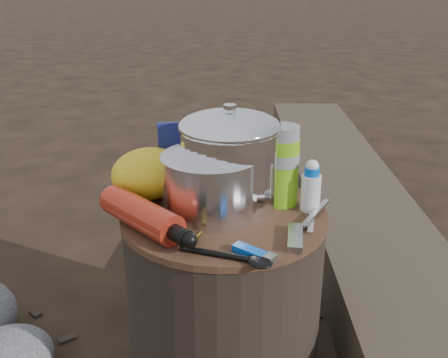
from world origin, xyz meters
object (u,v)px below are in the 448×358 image
object	(u,v)px
fuel_bottle	(142,215)
travel_mug	(242,157)
camping_pot	(230,159)
log_main	(343,193)
thermos	(282,166)
stump	(224,292)

from	to	relation	value
fuel_bottle	travel_mug	bearing A→B (deg)	7.64
fuel_bottle	travel_mug	size ratio (longest dim) A/B	2.14
travel_mug	camping_pot	bearing A→B (deg)	-121.63
log_main	travel_mug	bearing A→B (deg)	-122.84
fuel_bottle	thermos	world-z (taller)	thermos
stump	travel_mug	size ratio (longest dim) A/B	3.58
camping_pot	thermos	world-z (taller)	camping_pot
log_main	fuel_bottle	size ratio (longest dim) A/B	7.88
camping_pot	fuel_bottle	bearing A→B (deg)	-165.01
thermos	travel_mug	size ratio (longest dim) A/B	1.44
thermos	travel_mug	bearing A→B (deg)	103.05
camping_pot	travel_mug	xyz separation A→B (m)	(0.07, 0.12, -0.05)
travel_mug	stump	bearing A→B (deg)	-122.40
fuel_bottle	travel_mug	world-z (taller)	travel_mug
camping_pot	thermos	bearing A→B (deg)	-16.54
stump	fuel_bottle	distance (m)	0.29
fuel_bottle	log_main	bearing A→B (deg)	11.63
log_main	fuel_bottle	xyz separation A→B (m)	(-0.87, -0.64, 0.35)
log_main	fuel_bottle	bearing A→B (deg)	-124.58
thermos	stump	bearing A→B (deg)	-178.65
stump	thermos	distance (m)	0.32
travel_mug	log_main	bearing A→B (deg)	37.96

